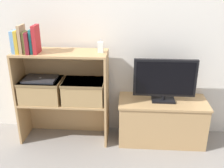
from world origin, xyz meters
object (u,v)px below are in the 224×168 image
(laptop, at_px, (40,79))
(storage_basket_left, at_px, (42,89))
(tv_stand, at_px, (161,120))
(book_mustard, at_px, (18,42))
(storage_basket_right, at_px, (84,90))
(tv, at_px, (165,79))
(baby_monitor, at_px, (101,47))
(book_teal, at_px, (33,41))
(book_olive, at_px, (26,42))
(book_skyblue, at_px, (15,42))
(book_tan, at_px, (22,39))
(book_maroon, at_px, (29,42))
(book_crimson, at_px, (36,39))

(laptop, bearing_deg, storage_basket_left, 90.00)
(tv_stand, height_order, laptop, laptop)
(book_mustard, bearing_deg, storage_basket_right, 4.26)
(tv, height_order, baby_monitor, baby_monitor)
(book_teal, bearing_deg, storage_basket_right, 5.53)
(storage_basket_right, bearing_deg, book_olive, -175.18)
(book_skyblue, xyz_separation_m, laptop, (0.18, 0.04, -0.36))
(baby_monitor, distance_m, laptop, 0.66)
(storage_basket_left, bearing_deg, book_mustard, -164.07)
(book_skyblue, height_order, book_tan, book_tan)
(tv_stand, bearing_deg, book_teal, -176.21)
(book_teal, distance_m, storage_basket_left, 0.48)
(tv, distance_m, book_skyblue, 1.40)
(laptop, bearing_deg, tv_stand, 1.82)
(book_maroon, xyz_separation_m, laptop, (0.05, 0.04, -0.36))
(book_teal, bearing_deg, book_crimson, 0.00)
(book_mustard, bearing_deg, book_teal, 0.00)
(tv_stand, xyz_separation_m, baby_monitor, (-0.60, -0.02, 0.74))
(tv_stand, xyz_separation_m, book_olive, (-1.25, -0.08, 0.79))
(tv_stand, xyz_separation_m, laptop, (-1.17, -0.04, 0.43))
(storage_basket_left, bearing_deg, book_skyblue, -167.01)
(book_skyblue, bearing_deg, book_olive, 0.00)
(book_teal, distance_m, laptop, 0.37)
(book_maroon, bearing_deg, book_olive, 180.00)
(baby_monitor, bearing_deg, book_maroon, -174.85)
(baby_monitor, height_order, laptop, baby_monitor)
(book_tan, height_order, storage_basket_left, book_tan)
(book_maroon, height_order, book_teal, book_teal)
(book_mustard, distance_m, book_olive, 0.07)
(book_crimson, bearing_deg, tv_stand, 3.89)
(book_teal, relative_size, laptop, 0.70)
(book_olive, relative_size, storage_basket_left, 0.49)
(tv, bearing_deg, book_maroon, -176.38)
(tv_stand, bearing_deg, book_skyblue, -176.67)
(book_maroon, distance_m, storage_basket_left, 0.47)
(tv_stand, distance_m, tv, 0.44)
(book_skyblue, bearing_deg, book_mustard, 0.00)
(tv, relative_size, book_mustard, 2.88)
(book_olive, xyz_separation_m, storage_basket_right, (0.49, 0.04, -0.47))
(tv_stand, relative_size, book_maroon, 4.47)
(book_tan, xyz_separation_m, book_crimson, (0.13, 0.00, 0.00))
(tv_stand, distance_m, storage_basket_right, 0.83)
(book_skyblue, bearing_deg, book_maroon, 0.00)
(book_crimson, height_order, storage_basket_left, book_crimson)
(tv_stand, xyz_separation_m, tv, (-0.00, -0.00, 0.44))
(book_teal, distance_m, baby_monitor, 0.60)
(book_skyblue, distance_m, book_teal, 0.16)
(book_crimson, bearing_deg, baby_monitor, 5.74)
(tv_stand, height_order, tv, tv)
(book_mustard, height_order, book_tan, book_tan)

